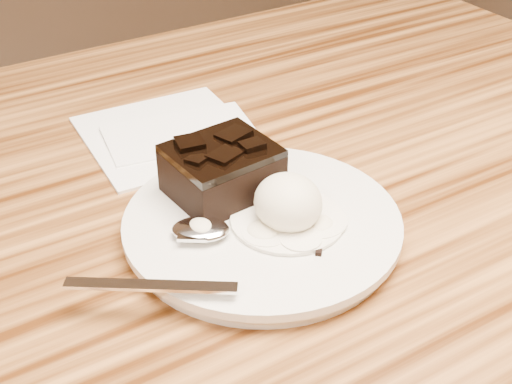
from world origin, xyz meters
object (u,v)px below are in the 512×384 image
ice_cream_scoop (288,202)px  spoon (201,231)px  plate (262,227)px  brownie (222,174)px  napkin (168,133)px

ice_cream_scoop → spoon: size_ratio=0.32×
plate → ice_cream_scoop: size_ratio=3.97×
ice_cream_scoop → spoon: 0.08m
plate → ice_cream_scoop: bearing=-45.1°
brownie → spoon: size_ratio=0.46×
spoon → napkin: spoon is taller
spoon → napkin: (0.06, 0.20, -0.02)m
ice_cream_scoop → napkin: size_ratio=0.36×
spoon → brownie: bearing=-10.7°
napkin → ice_cream_scoop: bearing=-87.9°
plate → spoon: 0.06m
spoon → plate: bearing=-60.1°
spoon → napkin: 0.21m
napkin → spoon: bearing=-107.8°
ice_cream_scoop → spoon: (-0.07, 0.02, -0.01)m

